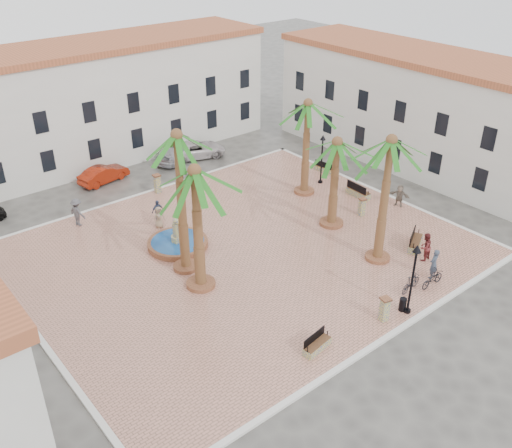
% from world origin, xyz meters
% --- Properties ---
extents(ground, '(120.00, 120.00, 0.00)m').
position_xyz_m(ground, '(0.00, 0.00, 0.00)').
color(ground, '#56544F').
rests_on(ground, ground).
extents(plaza, '(26.00, 22.00, 0.15)m').
position_xyz_m(plaza, '(0.00, 0.00, 0.07)').
color(plaza, tan).
rests_on(plaza, ground).
extents(kerb_n, '(26.30, 0.30, 0.16)m').
position_xyz_m(kerb_n, '(0.00, 11.00, 0.08)').
color(kerb_n, silver).
rests_on(kerb_n, ground).
extents(kerb_s, '(26.30, 0.30, 0.16)m').
position_xyz_m(kerb_s, '(0.00, -11.00, 0.08)').
color(kerb_s, silver).
rests_on(kerb_s, ground).
extents(kerb_e, '(0.30, 22.30, 0.16)m').
position_xyz_m(kerb_e, '(13.00, 0.00, 0.08)').
color(kerb_e, silver).
rests_on(kerb_e, ground).
extents(kerb_w, '(0.30, 22.30, 0.16)m').
position_xyz_m(kerb_w, '(-13.00, 0.00, 0.08)').
color(kerb_w, silver).
rests_on(kerb_w, ground).
extents(building_north, '(30.40, 7.40, 9.50)m').
position_xyz_m(building_north, '(-0.00, 19.99, 4.77)').
color(building_north, silver).
rests_on(building_north, ground).
extents(building_east, '(7.40, 26.40, 9.00)m').
position_xyz_m(building_east, '(19.99, 2.00, 4.52)').
color(building_east, silver).
rests_on(building_east, ground).
extents(fountain, '(3.79, 3.79, 1.96)m').
position_xyz_m(fountain, '(-2.96, 2.93, 0.42)').
color(fountain, brown).
rests_on(fountain, plaza).
extents(palm_nw, '(4.89, 4.89, 8.65)m').
position_xyz_m(palm_nw, '(-3.94, 0.50, 7.59)').
color(palm_nw, brown).
rests_on(palm_nw, plaza).
extents(palm_sw, '(5.34, 5.34, 7.43)m').
position_xyz_m(palm_sw, '(-4.26, -1.53, 6.36)').
color(palm_sw, brown).
rests_on(palm_sw, plaza).
extents(palm_s, '(4.87, 4.87, 7.97)m').
position_xyz_m(palm_s, '(5.63, -5.98, 6.95)').
color(palm_s, brown).
rests_on(palm_s, plaza).
extents(palm_e, '(5.18, 5.18, 6.23)m').
position_xyz_m(palm_e, '(6.56, -1.21, 5.23)').
color(palm_e, brown).
rests_on(palm_e, plaza).
extents(palm_ne, '(4.92, 4.92, 7.17)m').
position_xyz_m(palm_ne, '(8.51, 3.51, 6.18)').
color(palm_ne, brown).
rests_on(palm_ne, plaza).
extents(bench_s, '(1.75, 0.76, 0.89)m').
position_xyz_m(bench_s, '(-2.93, -9.46, 0.40)').
color(bench_s, gray).
rests_on(bench_s, plaza).
extents(bench_se, '(2.05, 1.47, 1.05)m').
position_xyz_m(bench_se, '(8.50, -6.58, 0.45)').
color(bench_se, gray).
rests_on(bench_se, plaza).
extents(bench_e, '(0.72, 2.04, 1.06)m').
position_xyz_m(bench_e, '(11.13, 0.52, 0.45)').
color(bench_e, gray).
rests_on(bench_e, plaza).
extents(bench_ne, '(0.78, 1.77, 0.90)m').
position_xyz_m(bench_ne, '(12.38, 5.21, 0.41)').
color(bench_ne, gray).
rests_on(bench_ne, plaza).
extents(lamppost_s, '(0.45, 0.45, 4.14)m').
position_xyz_m(lamppost_s, '(2.81, -10.40, 2.96)').
color(lamppost_s, black).
rests_on(lamppost_s, plaza).
extents(lamppost_e, '(0.42, 0.42, 3.90)m').
position_xyz_m(lamppost_e, '(10.65, 3.94, 2.79)').
color(lamppost_e, black).
rests_on(lamppost_e, plaza).
extents(bollard_se, '(0.59, 0.59, 1.38)m').
position_xyz_m(bollard_se, '(1.31, -10.03, 0.87)').
color(bollard_se, gray).
rests_on(bollard_se, plaza).
extents(bollard_n, '(0.52, 0.52, 1.43)m').
position_xyz_m(bollard_n, '(0.03, 10.40, 0.89)').
color(bollard_n, gray).
rests_on(bollard_n, plaza).
extents(bollard_e, '(0.56, 0.56, 1.29)m').
position_xyz_m(bollard_e, '(9.08, -1.62, 0.82)').
color(bollard_e, gray).
rests_on(bollard_e, plaza).
extents(litter_bin, '(0.38, 0.38, 0.75)m').
position_xyz_m(litter_bin, '(2.72, -10.13, 0.52)').
color(litter_bin, black).
rests_on(litter_bin, plaza).
extents(cyclist_a, '(0.72, 0.50, 1.86)m').
position_xyz_m(cyclist_a, '(6.49, -9.28, 1.08)').
color(cyclist_a, '#374152').
rests_on(cyclist_a, plaza).
extents(bicycle_a, '(1.75, 0.62, 0.92)m').
position_xyz_m(bicycle_a, '(5.80, -9.76, 0.61)').
color(bicycle_a, black).
rests_on(bicycle_a, plaza).
extents(cyclist_b, '(0.90, 0.71, 1.80)m').
position_xyz_m(cyclist_b, '(7.70, -7.81, 1.05)').
color(cyclist_b, maroon).
rests_on(cyclist_b, plaza).
extents(bicycle_b, '(1.75, 0.66, 1.03)m').
position_xyz_m(bicycle_b, '(4.49, -9.29, 0.66)').
color(bicycle_b, black).
rests_on(bicycle_b, plaza).
extents(pedestrian_fountain_a, '(0.76, 0.50, 1.52)m').
position_xyz_m(pedestrian_fountain_a, '(-2.62, 5.70, 0.91)').
color(pedestrian_fountain_a, '#998165').
rests_on(pedestrian_fountain_a, plaza).
extents(pedestrian_fountain_b, '(0.95, 0.48, 1.55)m').
position_xyz_m(pedestrian_fountain_b, '(-2.24, 6.52, 0.93)').
color(pedestrian_fountain_b, navy).
rests_on(pedestrian_fountain_b, plaza).
extents(pedestrian_north, '(1.07, 1.42, 1.95)m').
position_xyz_m(pedestrian_north, '(-6.64, 9.41, 1.12)').
color(pedestrian_north, '#4A494E').
rests_on(pedestrian_north, plaza).
extents(pedestrian_east, '(0.98, 1.58, 1.62)m').
position_xyz_m(pedestrian_east, '(12.21, -2.34, 0.96)').
color(pedestrian_east, '#716456').
rests_on(pedestrian_east, plaza).
extents(car_red, '(4.24, 2.19, 1.33)m').
position_xyz_m(car_red, '(-2.10, 14.92, 0.67)').
color(car_red, '#971F0B').
rests_on(car_red, ground).
extents(car_silver, '(5.35, 3.90, 1.44)m').
position_xyz_m(car_silver, '(4.77, 15.00, 0.72)').
color(car_silver, '#A6A7AE').
rests_on(car_silver, ground).
extents(car_white, '(5.49, 3.63, 1.40)m').
position_xyz_m(car_white, '(6.29, 14.57, 0.70)').
color(car_white, beige).
rests_on(car_white, ground).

